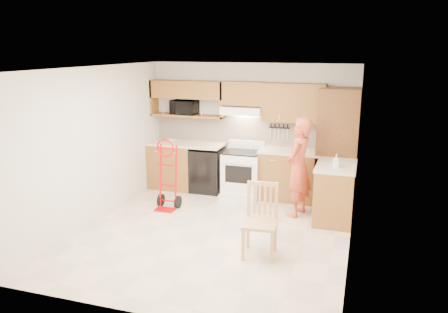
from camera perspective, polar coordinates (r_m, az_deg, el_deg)
The scene contains 28 objects.
floor at distance 6.94m, azimuth -1.28°, elevation -9.89°, with size 4.00×4.50×0.02m, color beige.
ceiling at distance 6.35m, azimuth -1.40°, elevation 11.39°, with size 4.00×4.50×0.02m, color white.
wall_back at distance 8.65m, azimuth 3.56°, elevation 3.63°, with size 4.00×0.02×2.50m, color silver.
wall_front at distance 4.54m, azimuth -10.71°, elevation -6.13°, with size 4.00×0.02×2.50m, color silver.
wall_left at distance 7.42m, azimuth -16.18°, elevation 1.38°, with size 0.02×4.50×2.50m, color silver.
wall_right at distance 6.19m, azimuth 16.54°, elevation -1.07°, with size 0.02×4.50×2.50m, color silver.
backsplash at distance 8.64m, azimuth 3.51°, elevation 3.28°, with size 3.92×0.03×0.55m, color beige.
lower_cab_left at distance 9.04m, azimuth -6.58°, elevation -1.18°, with size 0.90×0.60×0.90m, color brown.
dishwasher at distance 8.78m, azimuth -2.10°, elevation -1.73°, with size 0.60×0.60×0.85m, color black.
lower_cab_right at distance 8.38m, azimuth 8.46°, elevation -2.46°, with size 1.14×0.60×0.90m, color brown.
countertop_left at distance 8.82m, azimuth -4.88°, elevation 1.61°, with size 1.50×0.63×0.04m, color beige.
countertop_right at distance 8.26m, azimuth 8.58°, elevation 0.67°, with size 1.14×0.63×0.04m, color beige.
cab_return_right at distance 7.53m, azimuth 14.01°, elevation -4.62°, with size 0.60×1.00×0.90m, color brown.
countertop_return at distance 7.40m, azimuth 14.22°, elevation -1.16°, with size 0.63×1.00×0.04m, color beige.
pantry_tall at distance 8.15m, azimuth 14.31°, elevation 1.14°, with size 0.70×0.60×2.10m, color brown.
upper_cab_left at distance 8.78m, azimuth -4.68°, elevation 8.57°, with size 1.50×0.33×0.34m, color brown.
upper_shelf_mw at distance 8.84m, azimuth -4.62°, elevation 5.27°, with size 1.50×0.33×0.04m, color brown.
upper_cab_center at distance 8.42m, azimuth 2.53°, elevation 8.10°, with size 0.76×0.33×0.44m, color brown.
upper_cab_right at distance 8.24m, azimuth 8.95°, elevation 6.84°, with size 1.14×0.33×0.70m, color brown.
range_hood at distance 8.39m, azimuth 2.39°, elevation 5.95°, with size 0.76×0.46×0.14m, color white.
knife_strip at distance 8.49m, azimuth 7.07°, elevation 3.28°, with size 0.40×0.05×0.29m, color black, non-canonical shape.
microwave at distance 8.85m, azimuth -5.10°, elevation 6.32°, with size 0.50×0.34×0.28m, color black.
range at distance 8.38m, azimuth 2.31°, elevation -1.84°, with size 0.70×0.93×1.04m, color white, non-canonical shape.
person at distance 7.50m, azimuth 9.54°, elevation -1.38°, with size 0.61×0.40×1.68m, color #C34930.
hand_truck at distance 7.81m, azimuth -7.42°, elevation -2.73°, with size 0.45×0.41×1.14m, color #C70408, non-canonical shape.
dining_chair at distance 6.08m, azimuth 4.64°, elevation -8.29°, with size 0.45×0.49×0.99m, color tan, non-canonical shape.
soap_bottle at distance 7.22m, azimuth 14.20°, elevation -0.51°, with size 0.09×0.09×0.21m, color white.
bowl at distance 8.93m, azimuth -6.73°, elevation 2.01°, with size 0.20×0.20×0.05m, color white.
Camera 1 is at (2.08, -6.00, 2.79)m, focal length 35.62 mm.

